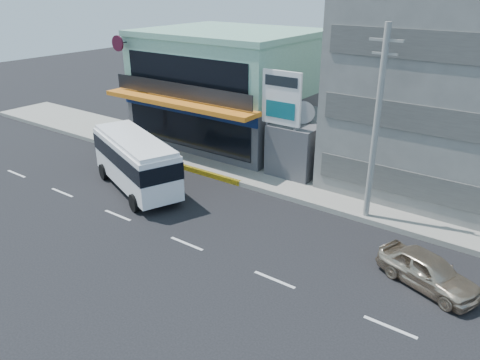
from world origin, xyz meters
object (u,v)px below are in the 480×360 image
at_px(shop_building, 229,90).
at_px(billboard, 281,104).
at_px(utility_pole_near, 376,126).
at_px(sedan, 428,271).
at_px(satellite_dish, 302,121).
at_px(motorcycle_rider, 110,146).
at_px(minibus, 135,159).

distance_m(shop_building, billboard, 8.92).
xyz_separation_m(utility_pole_near, sedan, (4.30, -4.05, -4.42)).
bearing_deg(billboard, satellite_dish, 74.48).
bearing_deg(sedan, utility_pole_near, 66.28).
distance_m(utility_pole_near, sedan, 7.38).
bearing_deg(motorcycle_rider, shop_building, 57.95).
xyz_separation_m(shop_building, minibus, (1.31, -10.92, -2.03)).
bearing_deg(sedan, shop_building, 79.52).
distance_m(billboard, sedan, 12.98).
bearing_deg(utility_pole_near, minibus, -160.99).
bearing_deg(shop_building, minibus, -83.16).
bearing_deg(billboard, shop_building, 147.68).
xyz_separation_m(shop_building, motorcycle_rider, (-4.91, -7.84, -3.31)).
distance_m(satellite_dish, minibus, 10.53).
relative_size(utility_pole_near, minibus, 1.21).
xyz_separation_m(billboard, minibus, (-6.19, -6.17, -2.96)).
bearing_deg(motorcycle_rider, sedan, -6.79).
distance_m(satellite_dish, sedan, 13.14).
bearing_deg(minibus, motorcycle_rider, 153.64).
bearing_deg(minibus, utility_pole_near, 19.01).
distance_m(shop_building, sedan, 21.40).
height_order(shop_building, satellite_dish, shop_building).
bearing_deg(motorcycle_rider, satellite_dish, 20.75).
xyz_separation_m(shop_building, utility_pole_near, (14.00, -6.55, 1.15)).
bearing_deg(shop_building, satellite_dish, -20.21).
xyz_separation_m(satellite_dish, billboard, (-0.50, -1.80, 1.35)).
distance_m(shop_building, utility_pole_near, 15.50).
relative_size(minibus, sedan, 1.92).
distance_m(billboard, utility_pole_near, 6.75).
xyz_separation_m(utility_pole_near, motorcycle_rider, (-18.91, -1.29, -4.46)).
distance_m(shop_building, motorcycle_rider, 9.82).
relative_size(shop_building, billboard, 1.80).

